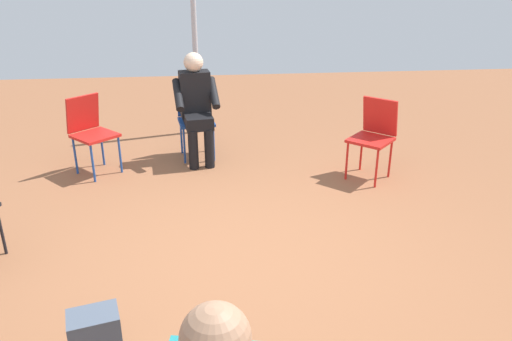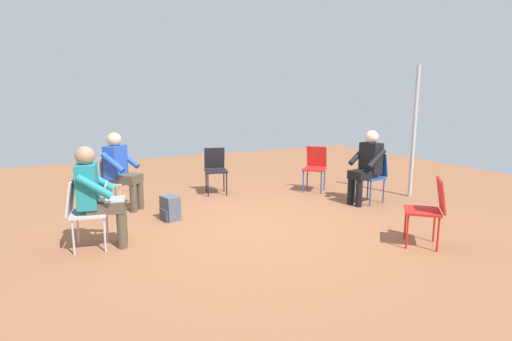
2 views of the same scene
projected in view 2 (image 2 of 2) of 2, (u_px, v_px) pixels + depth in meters
The scene contains 12 objects.
ground_plane at pixel (255, 228), 5.56m from camera, with size 14.00×14.00×0.00m, color brown.
chair_east at pixel (373, 174), 6.83m from camera, with size 0.49×0.45×0.85m.
chair_southeast at pixel (429, 207), 4.80m from camera, with size 0.59×0.58×0.85m.
chair_west at pixel (82, 209), 4.70m from camera, with size 0.50×0.47×0.85m.
chair_northeast at pixel (315, 165), 7.64m from camera, with size 0.59×0.58×0.85m.
chair_northwest at pixel (113, 178), 6.43m from camera, with size 0.58×0.58×0.85m.
chair_north at pixel (215, 167), 7.44m from camera, with size 0.48×0.52×0.85m.
person_with_laptop at pixel (97, 192), 4.71m from camera, with size 0.58×0.56×1.24m.
person_in_blue at pixel (121, 167), 6.34m from camera, with size 0.63×0.63×1.24m.
person_in_black at pixel (367, 163), 6.70m from camera, with size 0.55×0.54×1.24m.
backpack_near_laptop_user at pixel (170, 210), 5.88m from camera, with size 0.29×0.32×0.36m.
tent_pole_near at pixel (414, 132), 7.08m from camera, with size 0.07×0.07×2.33m, color #B2B2B7.
Camera 2 is at (-2.38, -4.75, 1.81)m, focal length 28.00 mm.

